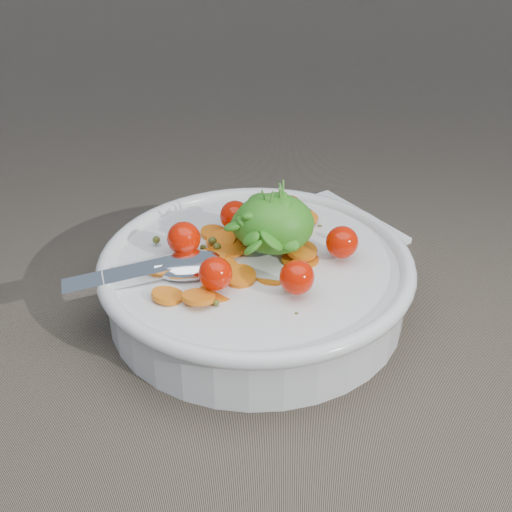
{
  "coord_description": "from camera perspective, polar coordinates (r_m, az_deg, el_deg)",
  "views": [
    {
      "loc": [
        -0.01,
        -0.43,
        0.34
      ],
      "look_at": [
        -0.03,
        0.02,
        0.05
      ],
      "focal_mm": 45.0,
      "sensor_mm": 36.0,
      "label": 1
    }
  ],
  "objects": [
    {
      "name": "napkin",
      "position": [
        0.68,
        4.96,
        1.92
      ],
      "size": [
        0.21,
        0.2,
        0.01
      ],
      "primitive_type": "cube",
      "rotation": [
        0.0,
        0.0,
        0.64
      ],
      "color": "white",
      "rests_on": "ground"
    },
    {
      "name": "ground",
      "position": [
        0.55,
        2.57,
        -6.09
      ],
      "size": [
        6.0,
        6.0,
        0.0
      ],
      "primitive_type": "plane",
      "color": "#685A4A",
      "rests_on": "ground"
    },
    {
      "name": "bowl",
      "position": [
        0.55,
        -0.01,
        -1.95
      ],
      "size": [
        0.29,
        0.27,
        0.11
      ],
      "color": "silver",
      "rests_on": "ground"
    }
  ]
}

